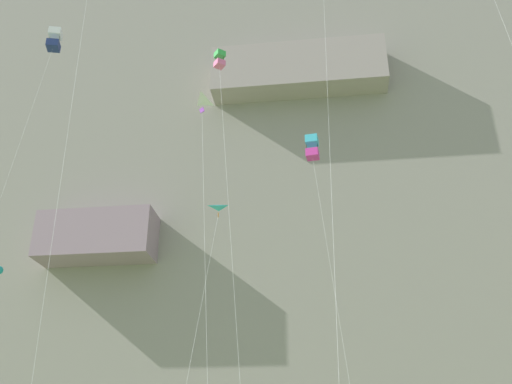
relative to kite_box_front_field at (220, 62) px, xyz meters
name	(u,v)px	position (x,y,z in m)	size (l,w,h in m)	color
cliff_face	(304,121)	(4.34, 31.65, 15.61)	(180.00, 30.05, 84.96)	gray
kite_box_front_field	(220,62)	(0.00, 0.00, 0.00)	(3.25, 5.14, 27.67)	green
kite_delta_low_center	(198,126)	(-1.20, -0.05, -4.60)	(3.38, 6.22, 23.64)	white
kite_delta_far_left	(215,235)	(-0.84, 4.38, -9.87)	(1.86, 5.94, 18.57)	#38B2D1
kite_box_mid_left	(54,40)	(-14.70, 5.53, 8.00)	(1.50, 5.62, 35.86)	white
kite_box_near_cliff	(312,148)	(5.44, 4.66, -3.91)	(2.52, 4.34, 23.79)	#38B2D1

